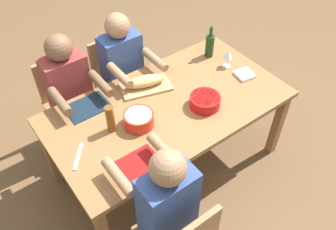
# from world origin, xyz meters

# --- Properties ---
(ground_plane) EXTENTS (8.00, 8.00, 0.00)m
(ground_plane) POSITION_xyz_m (0.00, 0.00, 0.00)
(ground_plane) COLOR brown
(dining_table) EXTENTS (1.85, 1.01, 0.74)m
(dining_table) POSITION_xyz_m (0.00, 0.00, 0.66)
(dining_table) COLOR olive
(dining_table) RESTS_ON ground_plane
(chair_near_center) EXTENTS (0.40, 0.40, 0.85)m
(chair_near_center) POSITION_xyz_m (0.00, -0.83, 0.48)
(chair_near_center) COLOR #9E7044
(chair_near_center) RESTS_ON ground_plane
(diner_near_center) EXTENTS (0.41, 0.53, 1.20)m
(diner_near_center) POSITION_xyz_m (0.00, -0.64, 0.70)
(diner_near_center) COLOR #2D2D38
(diner_near_center) RESTS_ON ground_plane
(chair_near_right) EXTENTS (0.40, 0.40, 0.85)m
(chair_near_right) POSITION_xyz_m (0.51, -0.83, 0.48)
(chair_near_right) COLOR #9E7044
(chair_near_right) RESTS_ON ground_plane
(diner_near_right) EXTENTS (0.41, 0.53, 1.20)m
(diner_near_right) POSITION_xyz_m (0.51, -0.64, 0.70)
(diner_near_right) COLOR #2D2D38
(diner_near_right) RESTS_ON ground_plane
(diner_far_right) EXTENTS (0.41, 0.53, 1.20)m
(diner_far_right) POSITION_xyz_m (0.51, 0.64, 0.70)
(diner_far_right) COLOR #2D2D38
(diner_far_right) RESTS_ON ground_plane
(serving_bowl_pasta) EXTENTS (0.22, 0.22, 0.10)m
(serving_bowl_pasta) POSITION_xyz_m (0.29, 0.04, 0.80)
(serving_bowl_pasta) COLOR red
(serving_bowl_pasta) RESTS_ON dining_table
(serving_bowl_greens) EXTENTS (0.23, 0.23, 0.09)m
(serving_bowl_greens) POSITION_xyz_m (-0.22, 0.17, 0.79)
(serving_bowl_greens) COLOR red
(serving_bowl_greens) RESTS_ON dining_table
(cutting_board) EXTENTS (0.45, 0.33, 0.02)m
(cutting_board) POSITION_xyz_m (0.02, -0.27, 0.75)
(cutting_board) COLOR tan
(cutting_board) RESTS_ON dining_table
(bread_loaf) EXTENTS (0.34, 0.20, 0.09)m
(bread_loaf) POSITION_xyz_m (0.02, -0.27, 0.81)
(bread_loaf) COLOR tan
(bread_loaf) RESTS_ON cutting_board
(wine_bottle) EXTENTS (0.08, 0.08, 0.29)m
(wine_bottle) POSITION_xyz_m (-0.67, -0.30, 0.85)
(wine_bottle) COLOR #193819
(wine_bottle) RESTS_ON dining_table
(beer_bottle) EXTENTS (0.06, 0.06, 0.22)m
(beer_bottle) POSITION_xyz_m (0.47, -0.03, 0.85)
(beer_bottle) COLOR brown
(beer_bottle) RESTS_ON dining_table
(wine_glass) EXTENTS (0.08, 0.08, 0.17)m
(wine_glass) POSITION_xyz_m (-0.69, -0.09, 0.86)
(wine_glass) COLOR silver
(wine_glass) RESTS_ON dining_table
(placemat_near_right) EXTENTS (0.32, 0.23, 0.01)m
(placemat_near_right) POSITION_xyz_m (0.51, -0.34, 0.74)
(placemat_near_right) COLOR #142333
(placemat_near_right) RESTS_ON dining_table
(placemat_far_right) EXTENTS (0.32, 0.23, 0.01)m
(placemat_far_right) POSITION_xyz_m (0.51, 0.34, 0.74)
(placemat_far_right) COLOR maroon
(placemat_far_right) RESTS_ON dining_table
(carving_knife) EXTENTS (0.16, 0.19, 0.01)m
(carving_knife) POSITION_xyz_m (0.78, 0.04, 0.74)
(carving_knife) COLOR silver
(carving_knife) RESTS_ON dining_table
(napkin_stack) EXTENTS (0.16, 0.16, 0.02)m
(napkin_stack) POSITION_xyz_m (-0.72, 0.10, 0.75)
(napkin_stack) COLOR white
(napkin_stack) RESTS_ON dining_table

